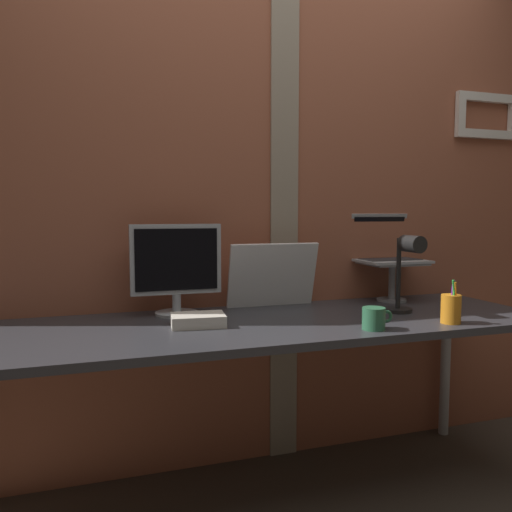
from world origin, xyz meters
TOP-DOWN VIEW (x-y plane):
  - ground_plane at (0.00, 0.00)m, footprint 6.00×6.00m
  - brick_wall_back at (0.00, 0.50)m, footprint 3.03×0.16m
  - desk at (-0.14, 0.08)m, footprint 2.34×0.72m
  - monitor at (-0.44, 0.32)m, footprint 0.38×0.18m
  - laptop_stand at (0.60, 0.32)m, footprint 0.28×0.22m
  - laptop at (0.60, 0.39)m, footprint 0.31×0.30m
  - whiteboard_panel at (0.00, 0.36)m, footprint 0.41×0.09m
  - desk_lamp at (0.47, 0.03)m, footprint 0.12×0.20m
  - pen_cup at (0.54, -0.18)m, footprint 0.08×0.08m
  - coffee_mug at (0.20, -0.18)m, footprint 0.12×0.08m
  - paper_clutter_stack at (-0.40, 0.08)m, footprint 0.21×0.16m

SIDE VIEW (x-z plane):
  - ground_plane at x=0.00m, z-range 0.00..0.00m
  - desk at x=-0.14m, z-range 0.31..1.05m
  - paper_clutter_stack at x=-0.40m, z-range 0.74..0.79m
  - coffee_mug at x=0.20m, z-range 0.74..0.82m
  - pen_cup at x=0.54m, z-range 0.71..0.88m
  - laptop_stand at x=0.60m, z-range 0.77..0.96m
  - whiteboard_panel at x=0.00m, z-range 0.74..1.03m
  - desk_lamp at x=0.47m, z-range 0.78..1.11m
  - monitor at x=-0.44m, z-range 0.76..1.14m
  - laptop at x=0.60m, z-range 0.88..1.11m
  - brick_wall_back at x=0.00m, z-range 0.00..2.32m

